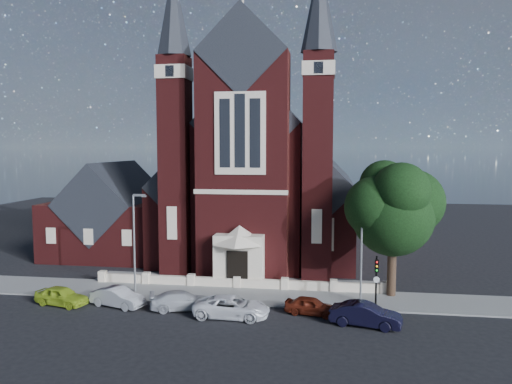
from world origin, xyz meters
TOP-DOWN VIEW (x-y plane):
  - ground at (0.00, 15.00)m, footprint 120.00×120.00m
  - pavement_strip at (0.00, 4.50)m, footprint 60.00×5.00m
  - forecourt_paving at (0.00, 8.50)m, footprint 26.00×3.00m
  - forecourt_wall at (0.00, 6.50)m, footprint 24.00×0.40m
  - church at (-0.00, 22.94)m, footprint 20.01×34.90m
  - parish_hall at (-16.00, 18.00)m, footprint 12.00×12.20m
  - street_tree at (12.60, 5.71)m, footprint 6.40×6.60m
  - street_lamp_left at (-7.91, 4.00)m, footprint 1.16×0.22m
  - street_lamp_right at (10.09, 4.00)m, footprint 1.16×0.22m
  - traffic_signal at (11.00, 2.43)m, footprint 0.28×0.42m
  - car_lime_van at (-12.24, 0.15)m, footprint 4.42×2.56m
  - car_silver_a at (-7.91, 0.46)m, footprint 4.55×2.68m
  - car_silver_b at (-3.00, 0.51)m, footprint 4.98×3.22m
  - car_white_suv at (0.92, -0.61)m, footprint 5.39×2.61m
  - car_dark_red at (6.37, 0.80)m, footprint 3.92×2.17m
  - car_navy at (10.04, -0.99)m, footprint 4.91×2.59m

SIDE VIEW (x-z plane):
  - ground at x=0.00m, z-range 0.00..0.00m
  - pavement_strip at x=0.00m, z-range -0.06..0.06m
  - forecourt_paving at x=0.00m, z-range -0.07..0.07m
  - forecourt_wall at x=0.00m, z-range -0.45..0.45m
  - car_dark_red at x=6.37m, z-range 0.00..1.26m
  - car_silver_b at x=-3.00m, z-range 0.00..1.34m
  - car_lime_van at x=-12.24m, z-range 0.00..1.41m
  - car_silver_a at x=-7.91m, z-range 0.00..1.42m
  - car_white_suv at x=0.92m, z-range 0.00..1.48m
  - car_navy at x=10.04m, z-range 0.00..1.54m
  - traffic_signal at x=11.00m, z-range 0.58..4.58m
  - parish_hall at x=-16.00m, z-range -1.11..9.13m
  - street_lamp_left at x=-7.91m, z-range 0.55..8.64m
  - street_lamp_right at x=10.09m, z-range 0.55..8.64m
  - street_tree at x=12.60m, z-range 1.61..12.31m
  - church at x=0.00m, z-range -6.41..22.79m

